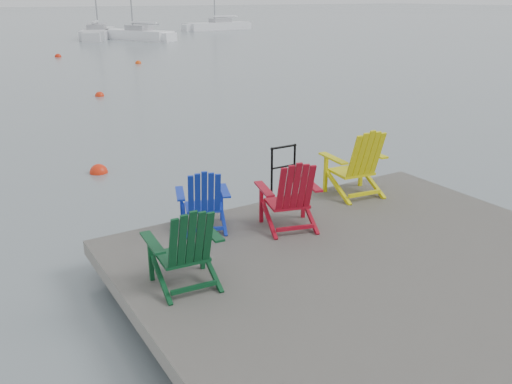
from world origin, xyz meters
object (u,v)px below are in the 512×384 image
sailboat_mid (98,34)px  buoy_d (58,57)px  buoy_a (99,173)px  sailboat_far (218,26)px  sailboat_near (137,35)px  buoy_b (100,96)px  handrail (283,167)px  chair_yellow (357,162)px  buoy_c (138,63)px  chair_blue (203,199)px  chair_green (185,246)px  chair_red (290,194)px

sailboat_mid → buoy_d: (-6.85, -15.11, -0.36)m
buoy_a → sailboat_far: bearing=59.7°
sailboat_near → buoy_d: 14.45m
sailboat_near → buoy_b: size_ratio=29.47×
buoy_a → handrail: bearing=-68.1°
sailboat_far → sailboat_mid: bearing=101.7°
chair_yellow → sailboat_near: sailboat_near is taller
sailboat_mid → buoy_d: sailboat_mid is taller
buoy_b → buoy_c: size_ratio=1.00×
handrail → buoy_d: (2.72, 29.48, -1.04)m
chair_blue → buoy_a: (-0.15, 4.98, -0.97)m
sailboat_far → sailboat_near: bearing=118.2°
chair_green → sailboat_far: sailboat_far is taller
buoy_c → buoy_d: (-3.14, 5.97, 0.00)m
buoy_b → sailboat_mid: bearing=74.2°
chair_green → sailboat_far: bearing=67.0°
sailboat_near → buoy_a: size_ratio=26.13×
buoy_d → handrail: bearing=-95.3°
chair_green → buoy_b: chair_green is taller
handrail → chair_blue: 1.73m
handrail → chair_yellow: 1.23m
buoy_b → buoy_d: 15.52m
handrail → chair_red: chair_red is taller
chair_green → chair_yellow: (3.66, 1.32, 0.07)m
chair_red → chair_yellow: 1.81m
sailboat_near → buoy_c: sailboat_near is taller
buoy_d → buoy_a: bearing=-100.3°
sailboat_mid → buoy_c: size_ratio=32.65×
sailboat_near → buoy_b: sailboat_near is taller
buoy_c → sailboat_near: bearing=70.8°
chair_blue → chair_yellow: chair_yellow is taller
chair_blue → buoy_c: 25.15m
buoy_a → buoy_c: buoy_a is taller
chair_red → sailboat_near: bearing=88.8°
chair_blue → buoy_a: 5.07m
sailboat_near → buoy_a: bearing=-135.6°
buoy_b → buoy_d: bearing=83.4°
chair_red → buoy_c: 25.43m
chair_yellow → sailboat_mid: bearing=85.8°
handrail → buoy_d: size_ratio=2.18×
sailboat_near → sailboat_mid: bearing=95.4°
chair_red → sailboat_mid: bearing=92.9°
chair_red → sailboat_mid: sailboat_mid is taller
chair_red → buoy_c: size_ratio=2.99×
buoy_d → chair_yellow: bearing=-93.0°
chair_blue → sailboat_mid: bearing=96.3°
handrail → chair_red: 1.22m
sailboat_far → buoy_c: bearing=137.0°
sailboat_near → chair_yellow: bearing=-129.5°
buoy_b → buoy_c: (4.92, 9.45, 0.00)m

